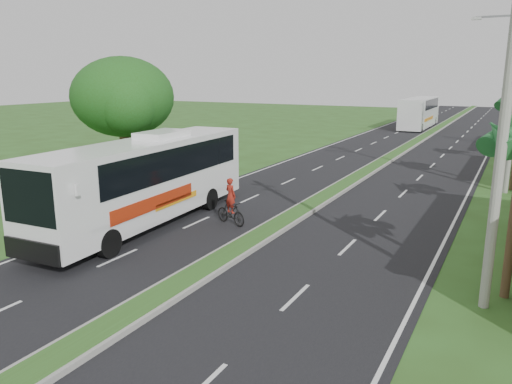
% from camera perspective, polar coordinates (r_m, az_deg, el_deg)
% --- Properties ---
extents(ground, '(180.00, 180.00, 0.00)m').
position_cam_1_polar(ground, '(16.80, -6.65, -9.53)').
color(ground, '#2F501D').
rests_on(ground, ground).
extents(road_asphalt, '(14.00, 160.00, 0.02)m').
position_cam_1_polar(road_asphalt, '(34.49, 12.48, 2.15)').
color(road_asphalt, black).
rests_on(road_asphalt, ground).
extents(median_strip, '(1.20, 160.00, 0.18)m').
position_cam_1_polar(median_strip, '(34.47, 12.49, 2.30)').
color(median_strip, gray).
rests_on(median_strip, ground).
extents(lane_edge_left, '(0.12, 160.00, 0.01)m').
position_cam_1_polar(lane_edge_left, '(36.79, 2.38, 3.13)').
color(lane_edge_left, silver).
rests_on(lane_edge_left, ground).
extents(lane_edge_right, '(0.12, 160.00, 0.01)m').
position_cam_1_polar(lane_edge_right, '(33.40, 23.60, 0.97)').
color(lane_edge_right, silver).
rests_on(lane_edge_right, ground).
extents(shade_tree, '(6.30, 6.00, 7.54)m').
position_cam_1_polar(shade_tree, '(30.96, -15.08, 10.15)').
color(shade_tree, '#473321').
rests_on(shade_tree, ground).
extents(utility_pole_a, '(1.60, 0.28, 11.00)m').
position_cam_1_polar(utility_pole_a, '(14.71, 26.68, 8.72)').
color(utility_pole_a, gray).
rests_on(utility_pole_a, ground).
extents(coach_bus_main, '(3.22, 12.55, 4.02)m').
position_cam_1_polar(coach_bus_main, '(22.16, -12.27, 1.85)').
color(coach_bus_main, white).
rests_on(coach_bus_main, ground).
extents(coach_bus_far, '(2.78, 12.51, 3.64)m').
position_cam_1_polar(coach_bus_far, '(65.80, 18.18, 8.80)').
color(coach_bus_far, white).
rests_on(coach_bus_far, ground).
extents(motorcyclist, '(1.86, 1.06, 2.11)m').
position_cam_1_polar(motorcyclist, '(21.96, -2.91, -1.90)').
color(motorcyclist, black).
rests_on(motorcyclist, ground).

